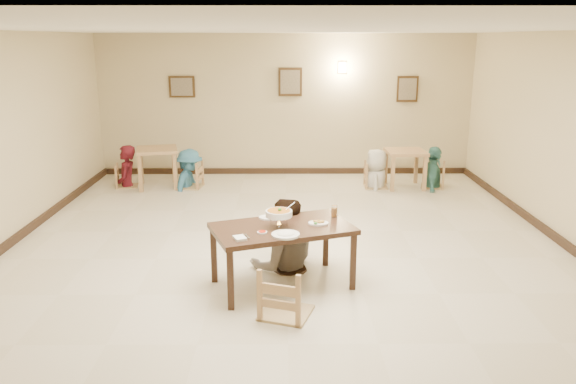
{
  "coord_description": "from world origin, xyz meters",
  "views": [
    {
      "loc": [
        -0.04,
        -7.12,
        2.89
      ],
      "look_at": [
        0.02,
        -0.17,
        0.98
      ],
      "focal_mm": 35.0,
      "sensor_mm": 36.0,
      "label": 1
    }
  ],
  "objects_px": {
    "chair_far": "(286,230)",
    "bg_diner_c": "(377,149)",
    "bg_table_left": "(157,155)",
    "bg_chair_rl": "(376,164)",
    "bg_chair_ll": "(126,166)",
    "bg_chair_lr": "(189,163)",
    "chair_near": "(286,268)",
    "main_diner": "(284,199)",
    "main_table": "(282,233)",
    "curry_warmer": "(279,214)",
    "bg_diner_a": "(124,146)",
    "bg_table_right": "(405,157)",
    "bg_diner_b": "(188,149)",
    "bg_diner_d": "(435,147)",
    "drink_glass": "(334,211)",
    "bg_chair_rr": "(434,164)"
  },
  "relations": [
    {
      "from": "main_table",
      "to": "bg_diner_d",
      "type": "distance_m",
      "value": 5.53
    },
    {
      "from": "chair_far",
      "to": "bg_diner_a",
      "type": "bearing_deg",
      "value": 145.86
    },
    {
      "from": "chair_far",
      "to": "bg_table_right",
      "type": "height_order",
      "value": "chair_far"
    },
    {
      "from": "main_table",
      "to": "bg_diner_a",
      "type": "xyz_separation_m",
      "value": [
        -3.14,
        4.72,
        0.17
      ]
    },
    {
      "from": "bg_table_left",
      "to": "bg_diner_a",
      "type": "xyz_separation_m",
      "value": [
        -0.64,
        0.01,
        0.19
      ]
    },
    {
      "from": "bg_table_right",
      "to": "bg_diner_c",
      "type": "relative_size",
      "value": 0.5
    },
    {
      "from": "chair_near",
      "to": "curry_warmer",
      "type": "distance_m",
      "value": 0.81
    },
    {
      "from": "curry_warmer",
      "to": "bg_chair_ll",
      "type": "xyz_separation_m",
      "value": [
        -3.1,
        4.75,
        -0.48
      ]
    },
    {
      "from": "curry_warmer",
      "to": "main_table",
      "type": "bearing_deg",
      "value": 35.31
    },
    {
      "from": "drink_glass",
      "to": "bg_diner_d",
      "type": "xyz_separation_m",
      "value": [
        2.36,
        4.28,
        0.0
      ]
    },
    {
      "from": "drink_glass",
      "to": "bg_diner_d",
      "type": "bearing_deg",
      "value": 61.07
    },
    {
      "from": "bg_table_right",
      "to": "bg_diner_c",
      "type": "distance_m",
      "value": 0.59
    },
    {
      "from": "bg_table_right",
      "to": "bg_chair_rl",
      "type": "xyz_separation_m",
      "value": [
        -0.57,
        -0.0,
        -0.13
      ]
    },
    {
      "from": "drink_glass",
      "to": "bg_diner_a",
      "type": "xyz_separation_m",
      "value": [
        -3.79,
        4.36,
        0.02
      ]
    },
    {
      "from": "bg_diner_b",
      "to": "bg_diner_d",
      "type": "xyz_separation_m",
      "value": [
        4.88,
        -0.02,
        0.05
      ]
    },
    {
      "from": "chair_near",
      "to": "bg_diner_d",
      "type": "relative_size",
      "value": 0.66
    },
    {
      "from": "chair_far",
      "to": "bg_diner_c",
      "type": "distance_m",
      "value": 4.35
    },
    {
      "from": "bg_chair_ll",
      "to": "bg_diner_c",
      "type": "bearing_deg",
      "value": -100.84
    },
    {
      "from": "bg_table_right",
      "to": "bg_chair_rl",
      "type": "height_order",
      "value": "bg_chair_rl"
    },
    {
      "from": "main_diner",
      "to": "bg_chair_rl",
      "type": "xyz_separation_m",
      "value": [
        1.85,
        4.06,
        -0.44
      ]
    },
    {
      "from": "curry_warmer",
      "to": "chair_far",
      "type": "bearing_deg",
      "value": 83.39
    },
    {
      "from": "bg_chair_ll",
      "to": "bg_diner_d",
      "type": "bearing_deg",
      "value": -100.7
    },
    {
      "from": "chair_far",
      "to": "chair_near",
      "type": "height_order",
      "value": "chair_near"
    },
    {
      "from": "bg_chair_lr",
      "to": "bg_diner_c",
      "type": "xyz_separation_m",
      "value": [
        3.74,
        -0.01,
        0.27
      ]
    },
    {
      "from": "bg_table_left",
      "to": "bg_chair_rl",
      "type": "xyz_separation_m",
      "value": [
        4.37,
        -0.07,
        -0.17
      ]
    },
    {
      "from": "bg_chair_ll",
      "to": "bg_chair_lr",
      "type": "xyz_separation_m",
      "value": [
        1.27,
        -0.06,
        0.07
      ]
    },
    {
      "from": "bg_table_left",
      "to": "bg_chair_lr",
      "type": "height_order",
      "value": "bg_chair_lr"
    },
    {
      "from": "bg_diner_b",
      "to": "main_diner",
      "type": "bearing_deg",
      "value": -141.23
    },
    {
      "from": "bg_chair_ll",
      "to": "bg_chair_rl",
      "type": "relative_size",
      "value": 0.91
    },
    {
      "from": "bg_diner_a",
      "to": "chair_far",
      "type": "bearing_deg",
      "value": 33.02
    },
    {
      "from": "drink_glass",
      "to": "main_diner",
      "type": "bearing_deg",
      "value": 160.76
    },
    {
      "from": "chair_far",
      "to": "chair_near",
      "type": "bearing_deg",
      "value": -72.8
    },
    {
      "from": "bg_table_left",
      "to": "bg_diner_a",
      "type": "bearing_deg",
      "value": 178.86
    },
    {
      "from": "main_diner",
      "to": "bg_diner_d",
      "type": "bearing_deg",
      "value": -135.62
    },
    {
      "from": "drink_glass",
      "to": "bg_chair_lr",
      "type": "bearing_deg",
      "value": 120.35
    },
    {
      "from": "chair_near",
      "to": "bg_diner_b",
      "type": "xyz_separation_m",
      "value": [
        -1.91,
        5.4,
        0.23
      ]
    },
    {
      "from": "bg_diner_b",
      "to": "bg_chair_lr",
      "type": "bearing_deg",
      "value": 13.89
    },
    {
      "from": "bg_chair_ll",
      "to": "bg_chair_rr",
      "type": "xyz_separation_m",
      "value": [
        6.15,
        -0.08,
        0.04
      ]
    },
    {
      "from": "main_table",
      "to": "curry_warmer",
      "type": "distance_m",
      "value": 0.25
    },
    {
      "from": "chair_far",
      "to": "main_diner",
      "type": "xyz_separation_m",
      "value": [
        -0.03,
        -0.12,
        0.47
      ]
    },
    {
      "from": "bg_diner_b",
      "to": "bg_diner_c",
      "type": "height_order",
      "value": "bg_diner_b"
    },
    {
      "from": "curry_warmer",
      "to": "bg_chair_lr",
      "type": "height_order",
      "value": "curry_warmer"
    },
    {
      "from": "bg_chair_rl",
      "to": "bg_chair_lr",
      "type": "bearing_deg",
      "value": 92.12
    },
    {
      "from": "bg_chair_ll",
      "to": "bg_diner_c",
      "type": "height_order",
      "value": "bg_diner_c"
    },
    {
      "from": "curry_warmer",
      "to": "bg_table_left",
      "type": "distance_m",
      "value": 5.35
    },
    {
      "from": "chair_far",
      "to": "bg_chair_rr",
      "type": "bearing_deg",
      "value": 70.47
    },
    {
      "from": "chair_near",
      "to": "drink_glass",
      "type": "distance_m",
      "value": 1.28
    },
    {
      "from": "chair_near",
      "to": "bg_diner_a",
      "type": "bearing_deg",
      "value": -41.02
    },
    {
      "from": "chair_far",
      "to": "bg_chair_lr",
      "type": "xyz_separation_m",
      "value": [
        -1.92,
        3.95,
        0.05
      ]
    },
    {
      "from": "chair_far",
      "to": "bg_chair_lr",
      "type": "distance_m",
      "value": 4.39
    }
  ]
}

